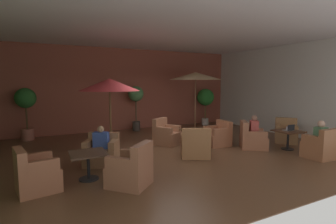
# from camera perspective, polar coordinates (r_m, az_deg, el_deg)

# --- Properties ---
(ground_plane) EXTENTS (10.50, 8.61, 0.02)m
(ground_plane) POSITION_cam_1_polar(r_m,az_deg,el_deg) (8.35, 1.36, -8.44)
(ground_plane) COLOR brown
(wall_back_brick) EXTENTS (10.50, 0.08, 3.64)m
(wall_back_brick) POSITION_cam_1_polar(r_m,az_deg,el_deg) (11.99, -8.41, 4.92)
(wall_back_brick) COLOR #964A39
(wall_back_brick) RESTS_ON ground_plane
(wall_right_plain) EXTENTS (0.08, 8.61, 3.64)m
(wall_right_plain) POSITION_cam_1_polar(r_m,az_deg,el_deg) (11.50, 24.93, 4.31)
(wall_right_plain) COLOR silver
(wall_right_plain) RESTS_ON ground_plane
(ceiling_slab) EXTENTS (10.50, 8.61, 0.06)m
(ceiling_slab) POSITION_cam_1_polar(r_m,az_deg,el_deg) (8.20, 1.43, 17.22)
(ceiling_slab) COLOR silver
(ceiling_slab) RESTS_ON wall_back_brick
(cafe_table_front_left) EXTENTS (0.78, 0.78, 0.61)m
(cafe_table_front_left) POSITION_cam_1_polar(r_m,az_deg,el_deg) (9.19, 24.92, -4.53)
(cafe_table_front_left) COLOR black
(cafe_table_front_left) RESTS_ON ground_plane
(armchair_front_left_north) EXTENTS (0.78, 0.73, 0.88)m
(armchair_front_left_north) POSITION_cam_1_polar(r_m,az_deg,el_deg) (8.57, 30.61, -6.63)
(armchair_front_left_north) COLOR #995D3C
(armchair_front_left_north) RESTS_ON ground_plane
(armchair_front_left_east) EXTENTS (1.06, 1.05, 0.85)m
(armchair_front_left_east) POSITION_cam_1_polar(r_m,az_deg,el_deg) (10.31, 24.50, -4.28)
(armchair_front_left_east) COLOR #92643D
(armchair_front_left_east) RESTS_ON ground_plane
(armchair_front_left_south) EXTENTS (1.09, 1.08, 0.88)m
(armchair_front_left_south) POSITION_cam_1_polar(r_m,az_deg,el_deg) (8.95, 17.96, -5.60)
(armchair_front_left_south) COLOR #985A3D
(armchair_front_left_south) RESTS_ON ground_plane
(cafe_table_front_right) EXTENTS (0.79, 0.79, 0.61)m
(cafe_table_front_right) POSITION_cam_1_polar(r_m,az_deg,el_deg) (6.08, -17.14, -9.81)
(cafe_table_front_right) COLOR black
(cafe_table_front_right) RESTS_ON ground_plane
(armchair_front_right_north) EXTENTS (1.07, 1.07, 0.92)m
(armchair_front_right_north) POSITION_cam_1_polar(r_m,az_deg,el_deg) (5.56, -8.09, -12.56)
(armchair_front_right_north) COLOR #955B41
(armchair_front_right_north) RESTS_ON ground_plane
(armchair_front_right_east) EXTENTS (1.05, 1.01, 0.81)m
(armchair_front_right_east) POSITION_cam_1_polar(r_m,az_deg,el_deg) (7.09, -14.35, -8.69)
(armchair_front_right_east) COLOR #976644
(armchair_front_right_east) RESTS_ON ground_plane
(armchair_front_right_south) EXTENTS (0.87, 0.86, 0.89)m
(armchair_front_right_south) POSITION_cam_1_polar(r_m,az_deg,el_deg) (5.87, -27.08, -12.22)
(armchair_front_right_south) COLOR #97583C
(armchair_front_right_south) RESTS_ON ground_plane
(cafe_table_mid_center) EXTENTS (0.62, 0.62, 0.61)m
(cafe_table_mid_center) POSITION_cam_1_polar(r_m,az_deg,el_deg) (8.54, 5.32, -4.88)
(cafe_table_mid_center) COLOR black
(cafe_table_mid_center) RESTS_ON ground_plane
(armchair_mid_center_north) EXTENTS (1.07, 1.06, 0.88)m
(armchair_mid_center_north) POSITION_cam_1_polar(r_m,az_deg,el_deg) (7.60, 6.00, -7.42)
(armchair_mid_center_north) COLOR #96623B
(armchair_mid_center_north) RESTS_ON ground_plane
(armchair_mid_center_east) EXTENTS (0.81, 0.80, 0.84)m
(armchair_mid_center_east) POSITION_cam_1_polar(r_m,az_deg,el_deg) (9.07, 10.89, -5.26)
(armchair_mid_center_east) COLOR #995A3C
(armchair_mid_center_east) RESTS_ON ground_plane
(armchair_mid_center_south) EXTENTS (1.02, 1.04, 0.90)m
(armchair_mid_center_south) POSITION_cam_1_polar(r_m,az_deg,el_deg) (9.03, -0.42, -5.06)
(armchair_mid_center_south) COLOR #9F6447
(armchair_mid_center_south) RESTS_ON ground_plane
(patio_umbrella_tall_red) EXTENTS (2.21, 2.21, 2.57)m
(patio_umbrella_tall_red) POSITION_cam_1_polar(r_m,az_deg,el_deg) (11.04, 6.09, 7.78)
(patio_umbrella_tall_red) COLOR #2D2D2D
(patio_umbrella_tall_red) RESTS_ON ground_plane
(patio_umbrella_center_beige) EXTENTS (1.95, 1.95, 2.27)m
(patio_umbrella_center_beige) POSITION_cam_1_polar(r_m,az_deg,el_deg) (8.58, -12.72, 5.78)
(patio_umbrella_center_beige) COLOR #2D2D2D
(patio_umbrella_center_beige) RESTS_ON ground_plane
(potted_tree_left_corner) EXTENTS (0.74, 0.74, 1.94)m
(potted_tree_left_corner) POSITION_cam_1_polar(r_m,az_deg,el_deg) (10.88, -28.80, 1.45)
(potted_tree_left_corner) COLOR #A85E4C
(potted_tree_left_corner) RESTS_ON ground_plane
(potted_tree_mid_left) EXTENTS (0.68, 0.68, 1.98)m
(potted_tree_mid_left) POSITION_cam_1_polar(r_m,az_deg,el_deg) (11.50, -7.07, 3.01)
(potted_tree_mid_left) COLOR #3E352E
(potted_tree_mid_left) RESTS_ON ground_plane
(potted_tree_mid_right) EXTENTS (0.85, 0.85, 1.82)m
(potted_tree_mid_right) POSITION_cam_1_polar(r_m,az_deg,el_deg) (13.22, 8.24, 2.91)
(potted_tree_mid_right) COLOR silver
(potted_tree_mid_right) RESTS_ON ground_plane
(patron_blue_shirt) EXTENTS (0.38, 0.41, 0.69)m
(patron_blue_shirt) POSITION_cam_1_polar(r_m,az_deg,el_deg) (8.89, 18.39, -3.13)
(patron_blue_shirt) COLOR #AD443F
(patron_blue_shirt) RESTS_ON ground_plane
(patron_by_window) EXTENTS (0.44, 0.37, 0.59)m
(patron_by_window) POSITION_cam_1_polar(r_m,az_deg,el_deg) (6.96, -14.52, -5.75)
(patron_by_window) COLOR #364D9B
(patron_by_window) RESTS_ON ground_plane
(patron_with_friend) EXTENTS (0.34, 0.23, 0.63)m
(patron_with_friend) POSITION_cam_1_polar(r_m,az_deg,el_deg) (8.52, 30.55, -3.94)
(patron_with_friend) COLOR #4D7852
(patron_with_friend) RESTS_ON ground_plane
(iced_drink_cup) EXTENTS (0.08, 0.08, 0.11)m
(iced_drink_cup) POSITION_cam_1_polar(r_m,az_deg,el_deg) (9.29, 24.78, -3.26)
(iced_drink_cup) COLOR white
(iced_drink_cup) RESTS_ON cafe_table_front_left
(open_laptop) EXTENTS (0.32, 0.24, 0.20)m
(open_laptop) POSITION_cam_1_polar(r_m,az_deg,el_deg) (9.18, 25.16, -3.41)
(open_laptop) COLOR #9EA0A5
(open_laptop) RESTS_ON cafe_table_front_left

